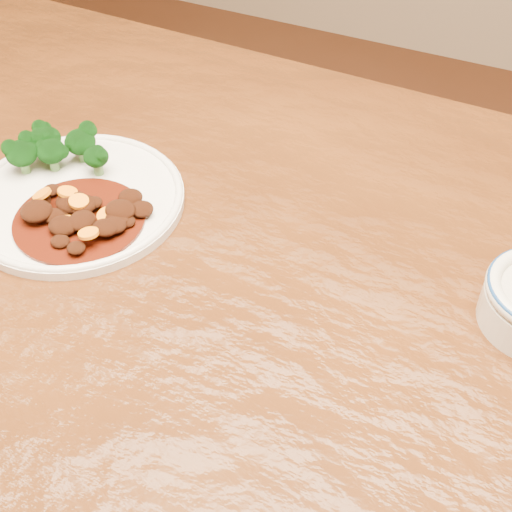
% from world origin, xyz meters
% --- Properties ---
extents(dining_table, '(1.53, 0.95, 0.75)m').
position_xyz_m(dining_table, '(0.00, 0.00, 0.67)').
color(dining_table, '#532A0E').
rests_on(dining_table, ground).
extents(dinner_plate, '(0.25, 0.25, 0.02)m').
position_xyz_m(dinner_plate, '(-0.24, 0.04, 0.76)').
color(dinner_plate, white).
rests_on(dinner_plate, dining_table).
extents(broccoli_florets, '(0.11, 0.08, 0.04)m').
position_xyz_m(broccoli_florets, '(-0.30, 0.09, 0.79)').
color(broccoli_florets, '#649B50').
rests_on(broccoli_florets, dinner_plate).
extents(mince_stew, '(0.14, 0.14, 0.03)m').
position_xyz_m(mince_stew, '(-0.21, 0.01, 0.77)').
color(mince_stew, '#421207').
rests_on(mince_stew, dinner_plate).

